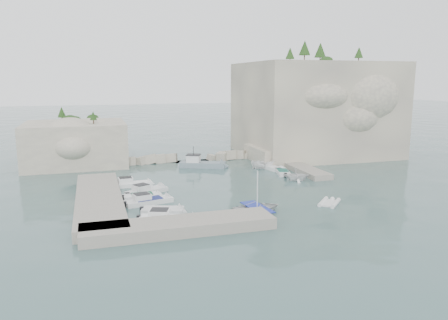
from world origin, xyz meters
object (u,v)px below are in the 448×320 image
object	(u,v)px
motorboat_c	(142,199)
tender_east_a	(296,181)
motorboat_b	(147,193)
motorboat_e	(163,213)
inflatable_dinghy	(329,204)
rowboat	(257,212)
tender_east_c	(271,169)
tender_east_d	(264,168)
motorboat_f	(168,222)
tender_east_b	(283,174)
motorboat_d	(149,204)
motorboat_a	(132,186)
work_boat	(203,167)

from	to	relation	value
motorboat_c	tender_east_a	xyz separation A→B (m)	(21.83, 3.11, 0.00)
motorboat_b	motorboat_e	world-z (taller)	motorboat_b
motorboat_b	motorboat_c	xyz separation A→B (m)	(-0.82, -2.21, 0.00)
motorboat_c	tender_east_a	bearing A→B (deg)	3.88
motorboat_c	inflatable_dinghy	distance (m)	21.95
motorboat_b	rowboat	world-z (taller)	motorboat_b
motorboat_e	tender_east_c	bearing A→B (deg)	61.26
rowboat	tender_east_d	bearing A→B (deg)	-30.47
rowboat	inflatable_dinghy	xyz separation A→B (m)	(8.95, 0.29, 0.00)
tender_east_a	motorboat_f	bearing A→B (deg)	142.41
tender_east_b	motorboat_c	bearing A→B (deg)	123.26
motorboat_d	motorboat_e	size ratio (longest dim) A/B	1.25
motorboat_f	tender_east_d	distance (m)	29.05
motorboat_c	tender_east_d	bearing A→B (deg)	26.68
motorboat_c	motorboat_f	bearing A→B (deg)	-85.25
motorboat_d	tender_east_d	xyz separation A→B (m)	(20.16, 14.75, 0.00)
motorboat_a	motorboat_b	distance (m)	4.51
work_boat	inflatable_dinghy	bearing A→B (deg)	-47.30
rowboat	tender_east_c	bearing A→B (deg)	-33.42
motorboat_e	work_boat	xyz separation A→B (m)	(10.08, 22.54, 0.00)
inflatable_dinghy	tender_east_b	distance (m)	16.35
motorboat_a	inflatable_dinghy	world-z (taller)	motorboat_a
motorboat_b	motorboat_f	distance (m)	11.72
motorboat_b	tender_east_d	xyz separation A→B (m)	(19.83, 10.15, 0.00)
motorboat_a	motorboat_f	size ratio (longest dim) A/B	0.92
tender_east_b	tender_east_d	xyz separation A→B (m)	(-1.15, 4.70, 0.00)
rowboat	tender_east_d	xyz separation A→B (m)	(9.40, 21.27, 0.00)
motorboat_e	rowboat	size ratio (longest dim) A/B	0.90
motorboat_a	rowboat	size ratio (longest dim) A/B	1.09
motorboat_c	tender_east_b	size ratio (longest dim) A/B	1.00
motorboat_d	work_boat	xyz separation A→B (m)	(11.03, 18.51, 0.00)
tender_east_d	rowboat	bearing A→B (deg)	157.82
motorboat_a	motorboat_f	distance (m)	16.11
motorboat_a	tender_east_c	xyz separation A→B (m)	(22.15, 4.96, 0.00)
inflatable_dinghy	tender_east_c	xyz separation A→B (m)	(1.32, 20.05, 0.00)
tender_east_a	tender_east_b	world-z (taller)	tender_east_a
motorboat_d	rowboat	world-z (taller)	motorboat_d
tender_east_a	work_boat	xyz separation A→B (m)	(-10.32, 13.00, 0.00)
motorboat_f	tender_east_d	world-z (taller)	tender_east_d
motorboat_d	motorboat_f	xyz separation A→B (m)	(1.02, -7.09, 0.00)
motorboat_e	tender_east_b	distance (m)	24.75
motorboat_b	motorboat_f	bearing A→B (deg)	-114.37
motorboat_a	tender_east_c	bearing A→B (deg)	9.74
motorboat_d	motorboat_f	bearing A→B (deg)	-95.25
work_boat	tender_east_d	bearing A→B (deg)	1.02
tender_east_d	work_boat	distance (m)	9.87
motorboat_e	tender_east_a	size ratio (longest dim) A/B	1.32
motorboat_a	motorboat_c	xyz separation A→B (m)	(0.63, -6.48, 0.00)
motorboat_b	tender_east_b	xyz separation A→B (m)	(20.98, 5.45, 0.00)
motorboat_f	inflatable_dinghy	xyz separation A→B (m)	(18.69, 0.87, 0.00)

